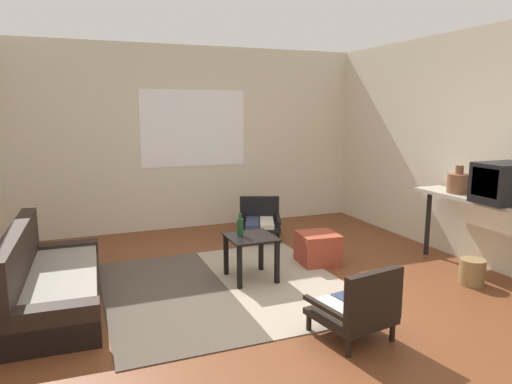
% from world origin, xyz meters
% --- Properties ---
extents(ground_plane, '(7.80, 7.80, 0.00)m').
position_xyz_m(ground_plane, '(0.00, 0.00, 0.00)').
color(ground_plane, brown).
extents(far_wall_with_window, '(5.60, 0.13, 2.70)m').
position_xyz_m(far_wall_with_window, '(0.00, 3.06, 1.35)').
color(far_wall_with_window, beige).
rests_on(far_wall_with_window, ground).
extents(side_wall_right, '(0.12, 6.60, 2.70)m').
position_xyz_m(side_wall_right, '(2.66, 0.30, 1.35)').
color(side_wall_right, beige).
rests_on(side_wall_right, ground).
extents(area_rug, '(2.38, 2.40, 0.01)m').
position_xyz_m(area_rug, '(-0.34, 0.46, 0.01)').
color(area_rug, '#4C4238').
rests_on(area_rug, ground).
extents(couch, '(0.82, 1.95, 0.75)m').
position_xyz_m(couch, '(-1.98, 0.62, 0.22)').
color(couch, black).
rests_on(couch, ground).
extents(coffee_table, '(0.49, 0.52, 0.48)m').
position_xyz_m(coffee_table, '(-0.02, 0.57, 0.36)').
color(coffee_table, black).
rests_on(coffee_table, ground).
extents(armchair_by_window, '(0.75, 0.79, 0.55)m').
position_xyz_m(armchair_by_window, '(0.67, 2.04, 0.26)').
color(armchair_by_window, black).
rests_on(armchair_by_window, ground).
extents(armchair_striped_foreground, '(0.62, 0.63, 0.61)m').
position_xyz_m(armchair_striped_foreground, '(0.28, -0.96, 0.27)').
color(armchair_striped_foreground, black).
rests_on(armchair_striped_foreground, ground).
extents(ottoman_orange, '(0.48, 0.48, 0.36)m').
position_xyz_m(ottoman_orange, '(0.89, 0.77, 0.18)').
color(ottoman_orange, '#993D28').
rests_on(ottoman_orange, ground).
extents(console_shelf, '(0.40, 1.77, 0.85)m').
position_xyz_m(console_shelf, '(2.33, -0.24, 0.76)').
color(console_shelf, '#B2AD9E').
rests_on(console_shelf, ground).
extents(crt_television, '(0.56, 0.41, 0.41)m').
position_xyz_m(crt_television, '(2.33, -0.45, 1.06)').
color(crt_television, black).
rests_on(crt_television, console_shelf).
extents(clay_vase, '(0.25, 0.25, 0.32)m').
position_xyz_m(clay_vase, '(2.33, 0.15, 0.97)').
color(clay_vase, brown).
rests_on(clay_vase, console_shelf).
extents(glass_bottle, '(0.07, 0.07, 0.24)m').
position_xyz_m(glass_bottle, '(-0.12, 0.63, 0.58)').
color(glass_bottle, '#194723').
rests_on(glass_bottle, coffee_table).
extents(wicker_basket, '(0.25, 0.25, 0.27)m').
position_xyz_m(wicker_basket, '(2.05, -0.40, 0.13)').
color(wicker_basket, olive).
rests_on(wicker_basket, ground).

